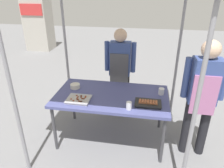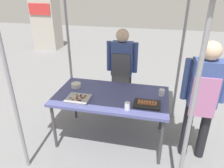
% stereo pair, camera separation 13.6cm
% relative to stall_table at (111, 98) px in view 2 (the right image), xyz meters
% --- Properties ---
extents(ground_plane, '(18.00, 18.00, 0.00)m').
position_rel_stall_table_xyz_m(ground_plane, '(0.00, 0.00, -0.70)').
color(ground_plane, slate).
extents(stall_table, '(1.60, 0.90, 0.75)m').
position_rel_stall_table_xyz_m(stall_table, '(0.00, 0.00, 0.00)').
color(stall_table, '#4C518C').
rests_on(stall_table, ground).
extents(tray_grilled_sausages, '(0.34, 0.23, 0.05)m').
position_rel_stall_table_xyz_m(tray_grilled_sausages, '(0.52, -0.17, 0.07)').
color(tray_grilled_sausages, black).
rests_on(tray_grilled_sausages, stall_table).
extents(tray_meat_skewers, '(0.31, 0.27, 0.04)m').
position_rel_stall_table_xyz_m(tray_meat_skewers, '(-0.41, -0.23, 0.07)').
color(tray_meat_skewers, '#ADADB2').
rests_on(tray_meat_skewers, stall_table).
extents(condiment_bowl, '(0.14, 0.14, 0.06)m').
position_rel_stall_table_xyz_m(condiment_bowl, '(-0.58, 0.13, 0.08)').
color(condiment_bowl, silver).
rests_on(condiment_bowl, stall_table).
extents(drink_cup_near_edge, '(0.07, 0.07, 0.10)m').
position_rel_stall_table_xyz_m(drink_cup_near_edge, '(0.28, -0.33, 0.10)').
color(drink_cup_near_edge, white).
rests_on(drink_cup_near_edge, stall_table).
extents(drink_cup_by_wok, '(0.08, 0.08, 0.09)m').
position_rel_stall_table_xyz_m(drink_cup_by_wok, '(0.70, 0.14, 0.10)').
color(drink_cup_by_wok, white).
rests_on(drink_cup_by_wok, stall_table).
extents(vendor_woman, '(0.52, 0.23, 1.55)m').
position_rel_stall_table_xyz_m(vendor_woman, '(0.02, 0.71, 0.22)').
color(vendor_woman, black).
rests_on(vendor_woman, ground).
extents(customer_nearby, '(0.52, 0.23, 1.62)m').
position_rel_stall_table_xyz_m(customer_nearby, '(1.18, -0.11, 0.26)').
color(customer_nearby, black).
rests_on(customer_nearby, ground).
extents(neighbor_stall_left, '(0.85, 0.70, 1.76)m').
position_rel_stall_table_xyz_m(neighbor_stall_left, '(-3.39, 4.44, 0.19)').
color(neighbor_stall_left, '#B7B2A8').
rests_on(neighbor_stall_left, ground).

